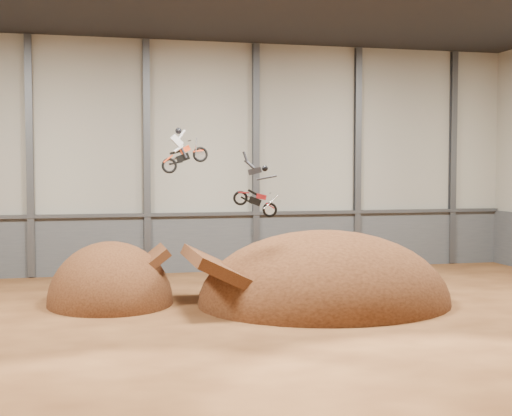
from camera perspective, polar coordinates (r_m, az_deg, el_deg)
The scene contains 13 objects.
floor at distance 29.50m, azimuth 0.22°, elevation -9.21°, with size 40.00×40.00×0.00m, color #4D2A14.
back_wall at distance 43.54m, azimuth -4.36°, elevation 4.07°, with size 40.00×0.10×14.00m, color #A4A192.
lower_band_back at distance 43.68m, azimuth -4.31°, elevation -2.83°, with size 39.80×0.18×3.50m, color #4D5054.
steel_rail at distance 43.38m, azimuth -4.29°, elevation -0.49°, with size 39.80×0.35×0.20m, color #47494F.
steel_column_1 at distance 42.96m, azimuth -17.65°, elevation 3.94°, with size 0.40×0.36×13.90m, color #47494F.
steel_column_2 at distance 42.96m, azimuth -8.73°, elevation 4.05°, with size 0.40×0.36×13.90m, color #47494F.
steel_column_3 at distance 43.98m, azimuth -0.02°, elevation 4.07°, with size 0.40×0.36×13.90m, color #47494F.
steel_column_4 at distance 45.96m, azimuth 8.12°, elevation 4.00°, with size 0.40×0.36×13.90m, color #47494F.
steel_column_5 at distance 48.78m, azimuth 15.46°, elevation 3.87°, with size 0.40×0.36×13.90m, color #47494F.
takeoff_ramp at distance 34.36m, azimuth -11.55°, elevation -7.49°, with size 5.83×6.73×5.83m, color #361A0D.
landing_ramp at distance 33.91m, azimuth 5.47°, elevation -7.58°, with size 11.90×10.53×6.86m, color #361A0D.
fmx_rider_a at distance 34.37m, azimuth -5.51°, elevation 5.02°, with size 2.31×0.88×2.09m, color #EC421A, non-canonical shape.
fmx_rider_b at distance 30.84m, azimuth -0.29°, elevation 1.90°, with size 2.65×0.76×2.27m, color #AC1A1F, non-canonical shape.
Camera 1 is at (-6.67, -28.02, 6.35)m, focal length 50.00 mm.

